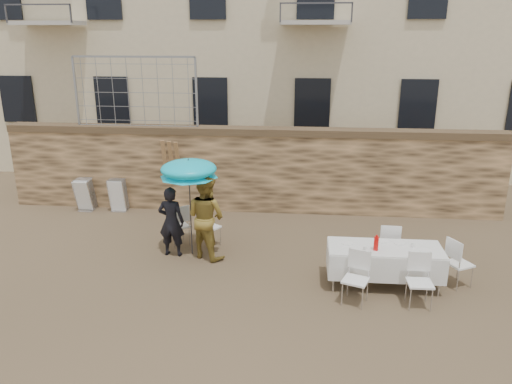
# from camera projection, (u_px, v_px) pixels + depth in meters

# --- Properties ---
(ground) EXTENTS (80.00, 80.00, 0.00)m
(ground) POSITION_uv_depth(u_px,v_px,m) (222.00, 304.00, 8.82)
(ground) COLOR brown
(ground) RESTS_ON ground
(stone_wall) EXTENTS (13.00, 0.50, 2.20)m
(stone_wall) POSITION_uv_depth(u_px,v_px,m) (251.00, 170.00, 13.22)
(stone_wall) COLOR olive
(stone_wall) RESTS_ON ground
(chain_link_fence) EXTENTS (3.20, 0.06, 1.80)m
(chain_link_fence) POSITION_uv_depth(u_px,v_px,m) (136.00, 93.00, 12.88)
(chain_link_fence) COLOR gray
(chain_link_fence) RESTS_ON stone_wall
(man_suit) EXTENTS (0.58, 0.40, 1.53)m
(man_suit) POSITION_uv_depth(u_px,v_px,m) (171.00, 222.00, 10.56)
(man_suit) COLOR black
(man_suit) RESTS_ON ground
(woman_dress) EXTENTS (1.10, 1.03, 1.80)m
(woman_dress) POSITION_uv_depth(u_px,v_px,m) (206.00, 217.00, 10.45)
(woman_dress) COLOR #B59237
(woman_dress) RESTS_ON ground
(umbrella) EXTENTS (1.22, 1.22, 1.95)m
(umbrella) POSITION_uv_depth(u_px,v_px,m) (189.00, 172.00, 10.29)
(umbrella) COLOR #3F3F44
(umbrella) RESTS_ON ground
(couple_chair_left) EXTENTS (0.67, 0.67, 0.96)m
(couple_chair_left) POSITION_uv_depth(u_px,v_px,m) (178.00, 225.00, 11.17)
(couple_chair_left) COLOR white
(couple_chair_left) RESTS_ON ground
(couple_chair_right) EXTENTS (0.67, 0.67, 0.96)m
(couple_chair_right) POSITION_uv_depth(u_px,v_px,m) (209.00, 226.00, 11.11)
(couple_chair_right) COLOR white
(couple_chair_right) RESTS_ON ground
(banquet_table) EXTENTS (2.10, 0.85, 0.78)m
(banquet_table) POSITION_uv_depth(u_px,v_px,m) (385.00, 249.00, 9.30)
(banquet_table) COLOR silver
(banquet_table) RESTS_ON ground
(soda_bottle) EXTENTS (0.09, 0.09, 0.26)m
(soda_bottle) POSITION_uv_depth(u_px,v_px,m) (376.00, 244.00, 9.12)
(soda_bottle) COLOR red
(soda_bottle) RESTS_ON banquet_table
(table_chair_front_left) EXTENTS (0.62, 0.62, 0.96)m
(table_chair_front_left) POSITION_uv_depth(u_px,v_px,m) (356.00, 279.00, 8.72)
(table_chair_front_left) COLOR white
(table_chair_front_left) RESTS_ON ground
(table_chair_front_right) EXTENTS (0.49, 0.49, 0.96)m
(table_chair_front_right) POSITION_uv_depth(u_px,v_px,m) (420.00, 282.00, 8.62)
(table_chair_front_right) COLOR white
(table_chair_front_right) RESTS_ON ground
(table_chair_back) EXTENTS (0.50, 0.50, 0.96)m
(table_chair_back) POSITION_uv_depth(u_px,v_px,m) (388.00, 245.00, 10.12)
(table_chair_back) COLOR white
(table_chair_back) RESTS_ON ground
(table_chair_side) EXTENTS (0.65, 0.65, 0.96)m
(table_chair_side) POSITION_uv_depth(u_px,v_px,m) (459.00, 262.00, 9.34)
(table_chair_side) COLOR white
(table_chair_side) RESTS_ON ground
(chair_stack_left) EXTENTS (0.46, 0.47, 0.92)m
(chair_stack_left) POSITION_uv_depth(u_px,v_px,m) (88.00, 192.00, 13.48)
(chair_stack_left) COLOR white
(chair_stack_left) RESTS_ON ground
(chair_stack_right) EXTENTS (0.46, 0.40, 0.92)m
(chair_stack_right) POSITION_uv_depth(u_px,v_px,m) (120.00, 193.00, 13.40)
(chair_stack_right) COLOR white
(chair_stack_right) RESTS_ON ground
(wood_planks) EXTENTS (0.70, 0.20, 2.00)m
(wood_planks) POSITION_uv_depth(u_px,v_px,m) (178.00, 175.00, 13.15)
(wood_planks) COLOR #A37749
(wood_planks) RESTS_ON ground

